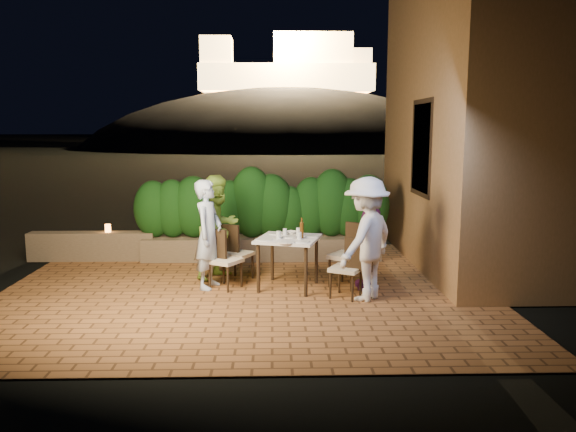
{
  "coord_description": "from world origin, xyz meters",
  "views": [
    {
      "loc": [
        0.41,
        -7.5,
        2.32
      ],
      "look_at": [
        0.62,
        0.56,
        1.05
      ],
      "focal_mm": 35.0,
      "sensor_mm": 36.0,
      "label": 1
    }
  ],
  "objects_px": {
    "chair_left_front": "(225,259)",
    "parapet_lamp": "(108,228)",
    "beer_bottle": "(302,228)",
    "chair_left_back": "(238,253)",
    "chair_right_back": "(347,254)",
    "diner_purple": "(369,237)",
    "diner_blue": "(208,234)",
    "bowl": "(291,232)",
    "diner_green": "(219,227)",
    "diner_white": "(366,239)",
    "dining_table": "(288,263)",
    "chair_right_front": "(346,267)"
  },
  "relations": [
    {
      "from": "chair_right_front",
      "to": "bowl",
      "type": "bearing_deg",
      "value": -18.34
    },
    {
      "from": "bowl",
      "to": "diner_white",
      "type": "distance_m",
      "value": 1.31
    },
    {
      "from": "beer_bottle",
      "to": "chair_left_back",
      "type": "height_order",
      "value": "beer_bottle"
    },
    {
      "from": "chair_right_front",
      "to": "parapet_lamp",
      "type": "relative_size",
      "value": 6.05
    },
    {
      "from": "diner_purple",
      "to": "parapet_lamp",
      "type": "distance_m",
      "value": 4.7
    },
    {
      "from": "bowl",
      "to": "chair_right_front",
      "type": "bearing_deg",
      "value": -46.83
    },
    {
      "from": "dining_table",
      "to": "beer_bottle",
      "type": "bearing_deg",
      "value": -4.82
    },
    {
      "from": "diner_blue",
      "to": "parapet_lamp",
      "type": "relative_size",
      "value": 11.34
    },
    {
      "from": "bowl",
      "to": "chair_right_front",
      "type": "relative_size",
      "value": 0.19
    },
    {
      "from": "chair_left_front",
      "to": "bowl",
      "type": "bearing_deg",
      "value": 49.49
    },
    {
      "from": "diner_blue",
      "to": "diner_white",
      "type": "bearing_deg",
      "value": -89.92
    },
    {
      "from": "chair_left_front",
      "to": "diner_purple",
      "type": "height_order",
      "value": "diner_purple"
    },
    {
      "from": "beer_bottle",
      "to": "bowl",
      "type": "relative_size",
      "value": 1.77
    },
    {
      "from": "diner_green",
      "to": "chair_left_front",
      "type": "bearing_deg",
      "value": -126.77
    },
    {
      "from": "chair_left_front",
      "to": "diner_white",
      "type": "bearing_deg",
      "value": 16.45
    },
    {
      "from": "dining_table",
      "to": "diner_blue",
      "type": "relative_size",
      "value": 0.53
    },
    {
      "from": "chair_right_back",
      "to": "diner_white",
      "type": "xyz_separation_m",
      "value": [
        0.18,
        -0.61,
        0.35
      ]
    },
    {
      "from": "bowl",
      "to": "chair_left_front",
      "type": "relative_size",
      "value": 0.19
    },
    {
      "from": "diner_white",
      "to": "chair_right_back",
      "type": "bearing_deg",
      "value": -123.98
    },
    {
      "from": "chair_right_back",
      "to": "diner_green",
      "type": "height_order",
      "value": "diner_green"
    },
    {
      "from": "chair_right_front",
      "to": "parapet_lamp",
      "type": "height_order",
      "value": "chair_right_front"
    },
    {
      "from": "beer_bottle",
      "to": "diner_green",
      "type": "xyz_separation_m",
      "value": [
        -1.25,
        0.62,
        -0.09
      ]
    },
    {
      "from": "beer_bottle",
      "to": "diner_blue",
      "type": "distance_m",
      "value": 1.36
    },
    {
      "from": "chair_left_front",
      "to": "diner_purple",
      "type": "distance_m",
      "value": 2.12
    },
    {
      "from": "chair_right_back",
      "to": "diner_white",
      "type": "bearing_deg",
      "value": 143.49
    },
    {
      "from": "chair_left_back",
      "to": "diner_purple",
      "type": "bearing_deg",
      "value": 14.56
    },
    {
      "from": "dining_table",
      "to": "chair_left_back",
      "type": "height_order",
      "value": "chair_left_back"
    },
    {
      "from": "chair_left_back",
      "to": "diner_white",
      "type": "xyz_separation_m",
      "value": [
        1.8,
        -1.04,
        0.41
      ]
    },
    {
      "from": "beer_bottle",
      "to": "diner_green",
      "type": "distance_m",
      "value": 1.4
    },
    {
      "from": "beer_bottle",
      "to": "chair_left_back",
      "type": "xyz_separation_m",
      "value": [
        -0.95,
        0.49,
        -0.47
      ]
    },
    {
      "from": "diner_purple",
      "to": "diner_green",
      "type": "bearing_deg",
      "value": -106.75
    },
    {
      "from": "beer_bottle",
      "to": "chair_right_back",
      "type": "bearing_deg",
      "value": 4.69
    },
    {
      "from": "diner_green",
      "to": "diner_purple",
      "type": "distance_m",
      "value": 2.32
    },
    {
      "from": "diner_white",
      "to": "diner_green",
      "type": "bearing_deg",
      "value": -79.34
    },
    {
      "from": "diner_white",
      "to": "diner_blue",
      "type": "bearing_deg",
      "value": -66.0
    },
    {
      "from": "chair_left_front",
      "to": "parapet_lamp",
      "type": "bearing_deg",
      "value": 173.17
    },
    {
      "from": "chair_left_front",
      "to": "parapet_lamp",
      "type": "distance_m",
      "value": 2.88
    },
    {
      "from": "dining_table",
      "to": "chair_left_back",
      "type": "relative_size",
      "value": 0.98
    },
    {
      "from": "chair_left_front",
      "to": "chair_right_back",
      "type": "distance_m",
      "value": 1.78
    },
    {
      "from": "chair_left_back",
      "to": "diner_green",
      "type": "distance_m",
      "value": 0.5
    },
    {
      "from": "chair_right_back",
      "to": "diner_blue",
      "type": "xyz_separation_m",
      "value": [
        -2.02,
        0.02,
        0.31
      ]
    },
    {
      "from": "diner_white",
      "to": "parapet_lamp",
      "type": "relative_size",
      "value": 11.96
    },
    {
      "from": "bowl",
      "to": "parapet_lamp",
      "type": "height_order",
      "value": "bowl"
    },
    {
      "from": "bowl",
      "to": "diner_blue",
      "type": "xyz_separation_m",
      "value": [
        -1.21,
        -0.24,
        0.02
      ]
    },
    {
      "from": "chair_right_back",
      "to": "diner_purple",
      "type": "bearing_deg",
      "value": -155.23
    },
    {
      "from": "chair_left_front",
      "to": "diner_green",
      "type": "xyz_separation_m",
      "value": [
        -0.14,
        0.6,
        0.37
      ]
    },
    {
      "from": "dining_table",
      "to": "diner_blue",
      "type": "distance_m",
      "value": 1.23
    },
    {
      "from": "beer_bottle",
      "to": "diner_blue",
      "type": "xyz_separation_m",
      "value": [
        -1.35,
        0.07,
        -0.1
      ]
    },
    {
      "from": "dining_table",
      "to": "parapet_lamp",
      "type": "relative_size",
      "value": 5.98
    },
    {
      "from": "dining_table",
      "to": "diner_green",
      "type": "xyz_separation_m",
      "value": [
        -1.06,
        0.6,
        0.43
      ]
    }
  ]
}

